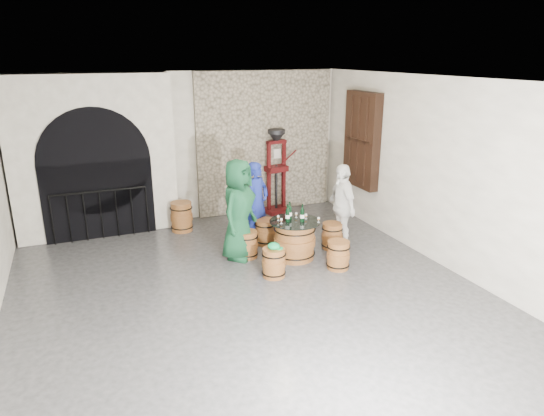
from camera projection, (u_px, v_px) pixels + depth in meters
name	position (u px, v px, depth m)	size (l,w,h in m)	color
ground	(251.00, 297.00, 7.41)	(8.00, 8.00, 0.00)	#313133
wall_back	(186.00, 148.00, 10.44)	(8.00, 8.00, 0.00)	silver
wall_front	(442.00, 345.00, 3.40)	(8.00, 8.00, 0.00)	silver
wall_right	(444.00, 174.00, 8.18)	(8.00, 8.00, 0.00)	silver
ceiling	(248.00, 81.00, 6.43)	(8.00, 8.00, 0.00)	beige
stone_facing_panel	(265.00, 143.00, 11.04)	(3.20, 0.12, 3.18)	tan
arched_opening	(94.00, 158.00, 9.53)	(3.10, 0.60, 3.19)	silver
shuttered_window	(362.00, 140.00, 10.19)	(0.23, 1.10, 2.00)	black
barrel_table	(295.00, 240.00, 8.71)	(0.91, 0.91, 0.71)	brown
barrel_stool_left	(247.00, 244.00, 8.76)	(0.41, 0.41, 0.50)	brown
barrel_stool_far	(265.00, 232.00, 9.38)	(0.41, 0.41, 0.50)	brown
barrel_stool_right	(332.00, 236.00, 9.17)	(0.41, 0.41, 0.50)	brown
barrel_stool_near_right	(338.00, 255.00, 8.30)	(0.41, 0.41, 0.50)	brown
barrel_stool_near_left	(274.00, 263.00, 8.00)	(0.41, 0.41, 0.50)	brown
green_cap	(274.00, 246.00, 7.91)	(0.25, 0.20, 0.11)	#0D954B
person_green	(239.00, 210.00, 8.56)	(0.89, 0.58, 1.82)	#124126
person_blue	(257.00, 202.00, 9.39)	(0.58, 0.38, 1.58)	navy
person_white	(342.00, 206.00, 9.10)	(0.95, 0.39, 1.62)	white
wine_bottle_left	(288.00, 215.00, 8.52)	(0.08, 0.08, 0.32)	black
wine_bottle_center	(302.00, 215.00, 8.53)	(0.08, 0.08, 0.32)	black
wine_bottle_right	(290.00, 212.00, 8.65)	(0.08, 0.08, 0.32)	black
tasting_glass_a	(281.00, 221.00, 8.45)	(0.05, 0.05, 0.10)	#AF5A22
tasting_glass_b	(306.00, 216.00, 8.69)	(0.05, 0.05, 0.10)	#AF5A22
tasting_glass_c	(286.00, 216.00, 8.71)	(0.05, 0.05, 0.10)	#AF5A22
tasting_glass_d	(296.00, 215.00, 8.76)	(0.05, 0.05, 0.10)	#AF5A22
tasting_glass_e	(319.00, 220.00, 8.51)	(0.05, 0.05, 0.10)	#AF5A22
tasting_glass_f	(278.00, 218.00, 8.61)	(0.05, 0.05, 0.10)	#AF5A22
side_barrel	(182.00, 217.00, 10.06)	(0.47, 0.47, 0.62)	brown
corking_press	(276.00, 165.00, 10.98)	(0.83, 0.52, 1.93)	#470B0C
control_box	(276.00, 153.00, 11.13)	(0.18, 0.10, 0.22)	silver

